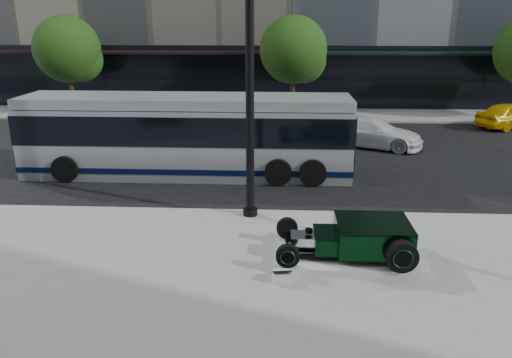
# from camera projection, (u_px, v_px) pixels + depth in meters

# --- Properties ---
(ground) EXTENTS (120.00, 120.00, 0.00)m
(ground) POSITION_uv_depth(u_px,v_px,m) (269.00, 192.00, 16.93)
(ground) COLOR black
(ground) RESTS_ON ground
(sidewalk_far) EXTENTS (70.00, 4.00, 0.12)m
(sidewalk_far) POSITION_uv_depth(u_px,v_px,m) (275.00, 114.00, 30.22)
(sidewalk_far) COLOR gray
(sidewalk_far) RESTS_ON ground
(street_trees) EXTENTS (29.80, 3.80, 5.70)m
(street_trees) POSITION_uv_depth(u_px,v_px,m) (296.00, 52.00, 28.14)
(street_trees) COLOR black
(street_trees) RESTS_ON sidewalk_far
(display_plinth) EXTENTS (3.40, 1.80, 0.15)m
(display_plinth) POSITION_uv_depth(u_px,v_px,m) (348.00, 256.00, 11.93)
(display_plinth) COLOR silver
(display_plinth) RESTS_ON sidewalk_near
(hot_rod) EXTENTS (3.22, 2.00, 0.81)m
(hot_rod) POSITION_uv_depth(u_px,v_px,m) (363.00, 237.00, 11.76)
(hot_rod) COLOR black
(hot_rod) RESTS_ON display_plinth
(info_plaque) EXTENTS (0.44, 0.36, 0.31)m
(info_plaque) POSITION_uv_depth(u_px,v_px,m) (282.00, 276.00, 10.89)
(info_plaque) COLOR silver
(info_plaque) RESTS_ON sidewalk_near
(lamppost) EXTENTS (0.42, 0.42, 7.70)m
(lamppost) POSITION_uv_depth(u_px,v_px,m) (250.00, 93.00, 13.52)
(lamppost) COLOR black
(lamppost) RESTS_ON sidewalk_near
(transit_bus) EXTENTS (12.12, 2.88, 2.92)m
(transit_bus) POSITION_uv_depth(u_px,v_px,m) (188.00, 135.00, 18.50)
(transit_bus) COLOR #ACB1B6
(transit_bus) RESTS_ON ground
(white_sedan) EXTENTS (4.96, 3.52, 1.33)m
(white_sedan) POSITION_uv_depth(u_px,v_px,m) (371.00, 132.00, 22.69)
(white_sedan) COLOR white
(white_sedan) RESTS_ON ground
(yellow_taxi) EXTENTS (4.34, 3.16, 1.37)m
(yellow_taxi) POSITION_uv_depth(u_px,v_px,m) (512.00, 115.00, 26.53)
(yellow_taxi) COLOR yellow
(yellow_taxi) RESTS_ON ground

